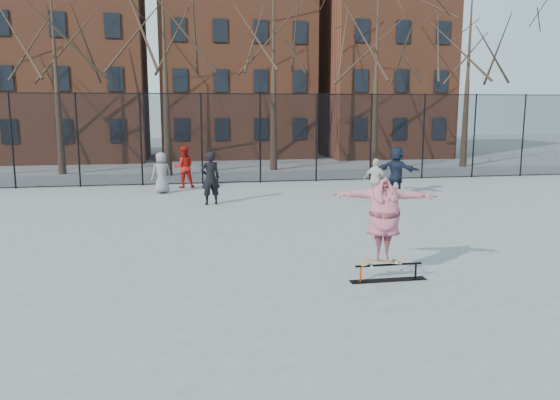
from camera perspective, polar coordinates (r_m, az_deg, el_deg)
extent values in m
plane|color=slate|center=(12.01, 1.11, -6.72)|extent=(100.00, 100.00, 0.00)
cube|color=black|center=(11.15, 11.23, -8.21)|extent=(1.55, 0.24, 0.01)
cylinder|color=#D33D0C|center=(10.91, 8.42, -7.67)|extent=(0.04, 0.04, 0.32)
cylinder|color=black|center=(11.32, 13.99, -7.22)|extent=(0.04, 0.04, 0.32)
cylinder|color=black|center=(11.05, 11.29, -6.66)|extent=(1.37, 0.04, 0.04)
imported|color=navy|center=(10.79, 10.82, -2.00)|extent=(2.06, 1.03, 1.61)
imported|color=slate|center=(22.09, -12.28, 2.80)|extent=(0.93, 0.77, 1.64)
imported|color=black|center=(19.24, -7.29, 2.28)|extent=(0.75, 0.57, 1.87)
imported|color=#A6130E|center=(23.43, -10.00, 3.42)|extent=(0.94, 0.77, 1.77)
imported|color=beige|center=(19.93, 9.97, 2.04)|extent=(0.96, 0.86, 1.57)
imported|color=#182031|center=(21.62, 12.05, 3.01)|extent=(1.51, 1.75, 1.90)
cylinder|color=black|center=(25.30, -26.21, 5.56)|extent=(0.07, 0.07, 4.00)
cylinder|color=black|center=(24.72, -20.38, 5.88)|extent=(0.07, 0.07, 4.00)
cylinder|color=black|center=(24.40, -14.33, 6.14)|extent=(0.07, 0.07, 4.00)
cylinder|color=black|center=(24.35, -8.19, 6.33)|extent=(0.07, 0.07, 4.00)
cylinder|color=black|center=(24.58, -2.08, 6.46)|extent=(0.07, 0.07, 4.00)
cylinder|color=black|center=(25.08, 3.85, 6.51)|extent=(0.07, 0.07, 4.00)
cylinder|color=black|center=(25.83, 9.49, 6.49)|extent=(0.07, 0.07, 4.00)
cylinder|color=black|center=(26.82, 14.76, 6.42)|extent=(0.07, 0.07, 4.00)
cylinder|color=black|center=(28.01, 19.62, 6.30)|extent=(0.07, 0.07, 4.00)
cylinder|color=black|center=(29.38, 24.06, 6.16)|extent=(0.07, 0.07, 4.00)
cube|color=black|center=(24.44, -4.89, 6.41)|extent=(34.00, 0.01, 4.00)
cylinder|color=black|center=(24.41, -4.95, 11.01)|extent=(34.00, 0.04, 0.04)
cone|color=black|center=(29.78, -22.44, 6.90)|extent=(0.40, 0.40, 4.62)
cone|color=black|center=(27.83, -11.79, 7.28)|extent=(0.40, 0.40, 4.62)
cone|color=black|center=(29.50, -0.90, 7.61)|extent=(0.40, 0.40, 4.62)
cone|color=black|center=(29.65, 10.16, 7.47)|extent=(0.40, 0.40, 4.62)
cone|color=black|center=(33.11, 18.41, 7.35)|extent=(0.40, 0.40, 4.62)
cube|color=brown|center=(37.99, -20.94, 13.03)|extent=(9.00, 7.00, 12.00)
cube|color=brown|center=(37.61, -4.55, 14.43)|extent=(10.00, 7.00, 13.00)
cube|color=brown|center=(39.81, 10.31, 12.60)|extent=(8.00, 7.00, 11.00)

